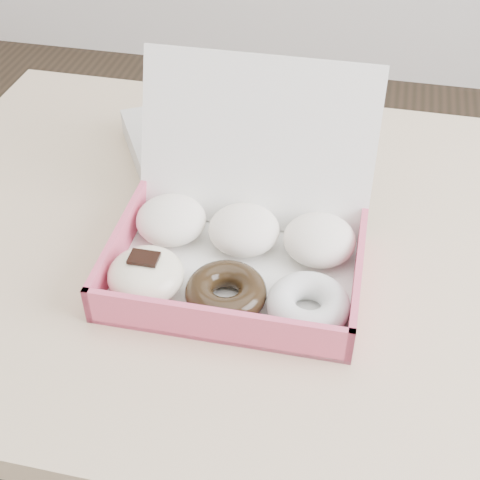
# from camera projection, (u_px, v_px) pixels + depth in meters

# --- Properties ---
(table) EXTENTS (1.20, 0.80, 0.75)m
(table) POSITION_uv_depth(u_px,v_px,m) (294.00, 281.00, 0.98)
(table) COLOR #D0AE89
(table) RESTS_ON ground
(donut_box) EXTENTS (0.33, 0.30, 0.23)m
(donut_box) POSITION_uv_depth(u_px,v_px,m) (236.00, 245.00, 0.87)
(donut_box) COLOR white
(donut_box) RESTS_ON table
(newspapers) EXTENTS (0.34, 0.32, 0.04)m
(newspapers) POSITION_uv_depth(u_px,v_px,m) (216.00, 141.00, 1.09)
(newspapers) COLOR silver
(newspapers) RESTS_ON table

